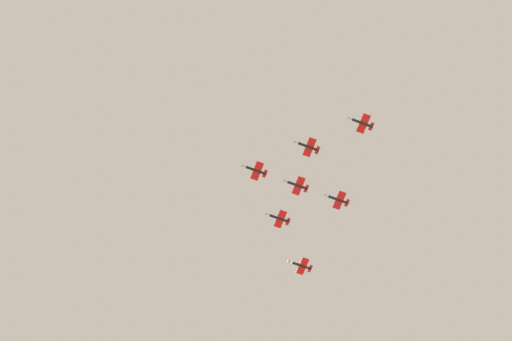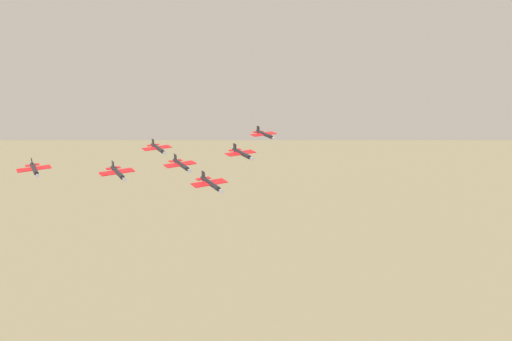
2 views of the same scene
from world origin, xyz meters
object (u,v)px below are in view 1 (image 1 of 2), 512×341
Objects in this scene: jet_lead at (255,170)px; jet_port_trail at (338,200)px; jet_port_inner at (308,147)px; jet_port_outer at (297,185)px; jet_starboard_outer at (362,123)px; jet_starboard_inner at (279,218)px; jet_center_rear at (301,266)px.

jet_lead reaches higher than jet_port_trail.
jet_port_inner is (2.40, -21.99, 0.72)m from jet_lead.
jet_lead is 22.14m from jet_port_inner.
jet_port_inner reaches higher than jet_lead.
jet_lead is 1.00× the size of jet_port_inner.
jet_port_inner is 15.76m from jet_port_outer.
jet_starboard_outer is at bearing -135.00° from jet_lead.
jet_center_rear is at bearing -45.00° from jet_starboard_inner.
jet_starboard_outer is at bearing 174.29° from jet_port_trail.
jet_port_trail reaches higher than jet_port_outer.
jet_port_outer is 34.31m from jet_center_rear.
jet_starboard_outer is at bearing 180.00° from jet_center_rear.
jet_port_trail is (26.83, -21.55, -0.27)m from jet_lead.
jet_starboard_inner reaches higher than jet_center_rear.
jet_port_outer is at bearing 155.77° from jet_center_rear.
jet_center_rear is at bearing -45.00° from jet_lead.
jet_port_trail is at bearing -129.81° from jet_starboard_inner.
jet_starboard_inner is 1.00× the size of jet_port_trail.
jet_port_trail reaches higher than jet_center_rear.
jet_lead is 1.00× the size of jet_port_outer.
jet_starboard_inner is at bearing 18.43° from jet_starboard_outer.
jet_port_trail is at bearing -90.00° from jet_port_outer.
jet_port_outer is 1.00× the size of jet_port_trail.
jet_port_outer is 1.00× the size of jet_starboard_outer.
jet_port_outer is at bearing 24.23° from jet_starboard_outer.
jet_center_rear is (41.59, 26.79, -1.29)m from jet_port_inner.
jet_port_inner reaches higher than jet_starboard_inner.
jet_starboard_outer is (-17.19, -46.39, 0.03)m from jet_starboard_inner.
jet_lead is at bearing 45.00° from jet_port_inner.
jet_starboard_inner is 49.47m from jet_starboard_outer.
jet_port_inner reaches higher than jet_starboard_outer.
jet_starboard_outer is at bearing -161.57° from jet_starboard_inner.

